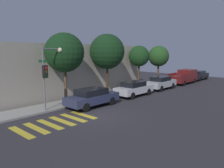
{
  "coord_description": "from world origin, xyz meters",
  "views": [
    {
      "loc": [
        -10.33,
        -10.82,
        4.51
      ],
      "look_at": [
        3.91,
        2.1,
        1.6
      ],
      "focal_mm": 35.0,
      "sensor_mm": 36.0,
      "label": 1
    }
  ],
  "objects_px": {
    "tree_near_corner": "(64,53)",
    "tree_midblock": "(107,52)",
    "tree_far_end": "(139,56)",
    "sedan_tail_of_row": "(198,75)",
    "traffic_light_pole": "(48,68)",
    "pickup_truck": "(184,77)",
    "tree_behind_truck": "(159,56)",
    "sedan_near_corner": "(92,97)",
    "sedan_far_end": "(161,83)",
    "sedan_middle": "(134,88)"
  },
  "relations": [
    {
      "from": "tree_near_corner",
      "to": "tree_behind_truck",
      "type": "distance_m",
      "value": 15.36
    },
    {
      "from": "traffic_light_pole",
      "to": "tree_behind_truck",
      "type": "height_order",
      "value": "tree_behind_truck"
    },
    {
      "from": "sedan_near_corner",
      "to": "tree_midblock",
      "type": "relative_size",
      "value": 0.74
    },
    {
      "from": "pickup_truck",
      "to": "tree_near_corner",
      "type": "bearing_deg",
      "value": 172.35
    },
    {
      "from": "pickup_truck",
      "to": "sedan_far_end",
      "type": "bearing_deg",
      "value": -180.0
    },
    {
      "from": "tree_midblock",
      "to": "tree_near_corner",
      "type": "bearing_deg",
      "value": 180.0
    },
    {
      "from": "sedan_far_end",
      "to": "tree_near_corner",
      "type": "distance_m",
      "value": 12.63
    },
    {
      "from": "sedan_far_end",
      "to": "sedan_tail_of_row",
      "type": "xyz_separation_m",
      "value": [
        11.45,
        0.0,
        -0.03
      ]
    },
    {
      "from": "tree_near_corner",
      "to": "tree_midblock",
      "type": "relative_size",
      "value": 0.97
    },
    {
      "from": "tree_far_end",
      "to": "tree_behind_truck",
      "type": "xyz_separation_m",
      "value": [
        4.59,
        0.0,
        -0.07
      ]
    },
    {
      "from": "sedan_middle",
      "to": "sedan_far_end",
      "type": "xyz_separation_m",
      "value": [
        5.35,
        -0.0,
        0.02
      ]
    },
    {
      "from": "sedan_far_end",
      "to": "tree_behind_truck",
      "type": "height_order",
      "value": "tree_behind_truck"
    },
    {
      "from": "tree_near_corner",
      "to": "tree_far_end",
      "type": "bearing_deg",
      "value": 0.0
    },
    {
      "from": "pickup_truck",
      "to": "sedan_tail_of_row",
      "type": "relative_size",
      "value": 1.14
    },
    {
      "from": "sedan_far_end",
      "to": "tree_midblock",
      "type": "relative_size",
      "value": 0.71
    },
    {
      "from": "sedan_middle",
      "to": "tree_behind_truck",
      "type": "relative_size",
      "value": 0.85
    },
    {
      "from": "traffic_light_pole",
      "to": "pickup_truck",
      "type": "xyz_separation_m",
      "value": [
        20.46,
        -1.27,
        -2.32
      ]
    },
    {
      "from": "sedan_middle",
      "to": "sedan_tail_of_row",
      "type": "height_order",
      "value": "sedan_middle"
    },
    {
      "from": "tree_midblock",
      "to": "sedan_tail_of_row",
      "type": "bearing_deg",
      "value": -7.67
    },
    {
      "from": "sedan_near_corner",
      "to": "tree_near_corner",
      "type": "bearing_deg",
      "value": 108.74
    },
    {
      "from": "sedan_tail_of_row",
      "to": "tree_behind_truck",
      "type": "bearing_deg",
      "value": 162.99
    },
    {
      "from": "traffic_light_pole",
      "to": "sedan_near_corner",
      "type": "bearing_deg",
      "value": -22.02
    },
    {
      "from": "tree_near_corner",
      "to": "tree_midblock",
      "type": "xyz_separation_m",
      "value": [
        5.2,
        0.0,
        0.07
      ]
    },
    {
      "from": "sedan_far_end",
      "to": "sedan_tail_of_row",
      "type": "relative_size",
      "value": 0.97
    },
    {
      "from": "sedan_middle",
      "to": "tree_midblock",
      "type": "xyz_separation_m",
      "value": [
        -1.33,
        2.44,
        3.65
      ]
    },
    {
      "from": "sedan_tail_of_row",
      "to": "tree_far_end",
      "type": "distance_m",
      "value": 13.17
    },
    {
      "from": "traffic_light_pole",
      "to": "sedan_near_corner",
      "type": "xyz_separation_m",
      "value": [
        3.13,
        -1.27,
        -2.47
      ]
    },
    {
      "from": "tree_behind_truck",
      "to": "tree_midblock",
      "type": "bearing_deg",
      "value": 180.0
    },
    {
      "from": "sedan_tail_of_row",
      "to": "sedan_middle",
      "type": "bearing_deg",
      "value": 180.0
    },
    {
      "from": "sedan_tail_of_row",
      "to": "tree_near_corner",
      "type": "distance_m",
      "value": 23.73
    },
    {
      "from": "sedan_middle",
      "to": "pickup_truck",
      "type": "height_order",
      "value": "pickup_truck"
    },
    {
      "from": "sedan_tail_of_row",
      "to": "tree_near_corner",
      "type": "relative_size",
      "value": 0.75
    },
    {
      "from": "tree_midblock",
      "to": "pickup_truck",
      "type": "bearing_deg",
      "value": -10.66
    },
    {
      "from": "traffic_light_pole",
      "to": "sedan_tail_of_row",
      "type": "height_order",
      "value": "traffic_light_pole"
    },
    {
      "from": "sedan_near_corner",
      "to": "tree_behind_truck",
      "type": "height_order",
      "value": "tree_behind_truck"
    },
    {
      "from": "sedan_near_corner",
      "to": "tree_far_end",
      "type": "distance_m",
      "value": 10.68
    },
    {
      "from": "sedan_near_corner",
      "to": "sedan_tail_of_row",
      "type": "height_order",
      "value": "sedan_near_corner"
    },
    {
      "from": "sedan_middle",
      "to": "tree_midblock",
      "type": "relative_size",
      "value": 0.71
    },
    {
      "from": "sedan_near_corner",
      "to": "traffic_light_pole",
      "type": "bearing_deg",
      "value": 157.98
    },
    {
      "from": "sedan_near_corner",
      "to": "sedan_middle",
      "type": "bearing_deg",
      "value": 0.0
    },
    {
      "from": "traffic_light_pole",
      "to": "tree_near_corner",
      "type": "height_order",
      "value": "tree_near_corner"
    },
    {
      "from": "traffic_light_pole",
      "to": "tree_far_end",
      "type": "bearing_deg",
      "value": 5.14
    },
    {
      "from": "sedan_middle",
      "to": "sedan_tail_of_row",
      "type": "bearing_deg",
      "value": 0.0
    },
    {
      "from": "sedan_far_end",
      "to": "sedan_tail_of_row",
      "type": "distance_m",
      "value": 11.45
    },
    {
      "from": "sedan_near_corner",
      "to": "sedan_far_end",
      "type": "relative_size",
      "value": 1.05
    },
    {
      "from": "tree_behind_truck",
      "to": "traffic_light_pole",
      "type": "bearing_deg",
      "value": -176.19
    },
    {
      "from": "sedan_near_corner",
      "to": "pickup_truck",
      "type": "height_order",
      "value": "pickup_truck"
    },
    {
      "from": "tree_near_corner",
      "to": "tree_far_end",
      "type": "distance_m",
      "value": 10.77
    },
    {
      "from": "traffic_light_pole",
      "to": "sedan_near_corner",
      "type": "distance_m",
      "value": 4.19
    },
    {
      "from": "tree_far_end",
      "to": "pickup_truck",
      "type": "bearing_deg",
      "value": -18.24
    }
  ]
}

